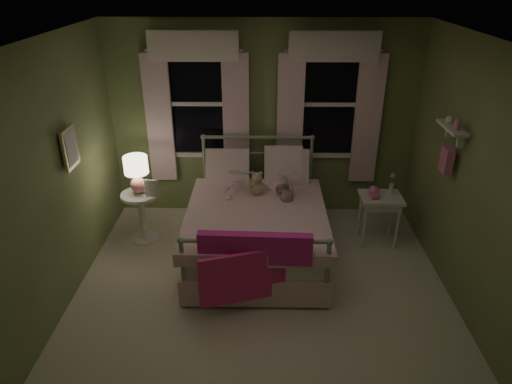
{
  "coord_description": "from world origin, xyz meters",
  "views": [
    {
      "loc": [
        -0.0,
        -3.68,
        3.16
      ],
      "look_at": [
        -0.07,
        0.63,
        1.0
      ],
      "focal_mm": 32.0,
      "sensor_mm": 36.0,
      "label": 1
    }
  ],
  "objects_px": {
    "table_lamp": "(136,171)",
    "nightstand_right": "(380,203)",
    "nightstand_left": "(142,210)",
    "child_right": "(280,167)",
    "teddy_bear": "(257,185)",
    "child_left": "(234,170)",
    "bed": "(257,226)"
  },
  "relations": [
    {
      "from": "table_lamp",
      "to": "nightstand_right",
      "type": "height_order",
      "value": "table_lamp"
    },
    {
      "from": "nightstand_left",
      "to": "table_lamp",
      "type": "height_order",
      "value": "table_lamp"
    },
    {
      "from": "table_lamp",
      "to": "child_right",
      "type": "bearing_deg",
      "value": 4.41
    },
    {
      "from": "child_right",
      "to": "nightstand_right",
      "type": "xyz_separation_m",
      "value": [
        1.23,
        -0.16,
        -0.41
      ]
    },
    {
      "from": "teddy_bear",
      "to": "nightstand_left",
      "type": "xyz_separation_m",
      "value": [
        -1.44,
        0.03,
        -0.37
      ]
    },
    {
      "from": "nightstand_right",
      "to": "teddy_bear",
      "type": "bearing_deg",
      "value": -179.88
    },
    {
      "from": "child_right",
      "to": "teddy_bear",
      "type": "xyz_separation_m",
      "value": [
        -0.28,
        -0.16,
        -0.17
      ]
    },
    {
      "from": "child_right",
      "to": "teddy_bear",
      "type": "bearing_deg",
      "value": 19.63
    },
    {
      "from": "table_lamp",
      "to": "child_left",
      "type": "bearing_deg",
      "value": 6.53
    },
    {
      "from": "child_left",
      "to": "nightstand_right",
      "type": "relative_size",
      "value": 1.09
    },
    {
      "from": "bed",
      "to": "nightstand_left",
      "type": "height_order",
      "value": "bed"
    },
    {
      "from": "child_right",
      "to": "table_lamp",
      "type": "height_order",
      "value": "child_right"
    },
    {
      "from": "bed",
      "to": "nightstand_left",
      "type": "relative_size",
      "value": 3.13
    },
    {
      "from": "nightstand_left",
      "to": "child_right",
      "type": "bearing_deg",
      "value": 4.41
    },
    {
      "from": "child_left",
      "to": "nightstand_right",
      "type": "bearing_deg",
      "value": -173.08
    },
    {
      "from": "bed",
      "to": "child_left",
      "type": "distance_m",
      "value": 0.75
    },
    {
      "from": "teddy_bear",
      "to": "nightstand_left",
      "type": "distance_m",
      "value": 1.49
    },
    {
      "from": "teddy_bear",
      "to": "nightstand_left",
      "type": "height_order",
      "value": "teddy_bear"
    },
    {
      "from": "child_right",
      "to": "nightstand_right",
      "type": "relative_size",
      "value": 1.23
    },
    {
      "from": "bed",
      "to": "child_right",
      "type": "height_order",
      "value": "child_right"
    },
    {
      "from": "teddy_bear",
      "to": "child_right",
      "type": "bearing_deg",
      "value": 29.5
    },
    {
      "from": "table_lamp",
      "to": "nightstand_right",
      "type": "xyz_separation_m",
      "value": [
        2.95,
        -0.02,
        -0.4
      ]
    },
    {
      "from": "child_left",
      "to": "nightstand_left",
      "type": "distance_m",
      "value": 1.27
    },
    {
      "from": "child_left",
      "to": "teddy_bear",
      "type": "height_order",
      "value": "child_left"
    },
    {
      "from": "child_right",
      "to": "nightstand_right",
      "type": "bearing_deg",
      "value": 162.93
    },
    {
      "from": "bed",
      "to": "teddy_bear",
      "type": "bearing_deg",
      "value": 91.15
    },
    {
      "from": "child_right",
      "to": "nightstand_left",
      "type": "height_order",
      "value": "child_right"
    },
    {
      "from": "child_right",
      "to": "child_left",
      "type": "bearing_deg",
      "value": -9.87
    },
    {
      "from": "teddy_bear",
      "to": "nightstand_right",
      "type": "xyz_separation_m",
      "value": [
        1.51,
        0.0,
        -0.24
      ]
    },
    {
      "from": "teddy_bear",
      "to": "nightstand_right",
      "type": "relative_size",
      "value": 0.49
    },
    {
      "from": "teddy_bear",
      "to": "bed",
      "type": "bearing_deg",
      "value": -88.85
    },
    {
      "from": "child_right",
      "to": "nightstand_left",
      "type": "xyz_separation_m",
      "value": [
        -1.72,
        -0.13,
        -0.54
      ]
    }
  ]
}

